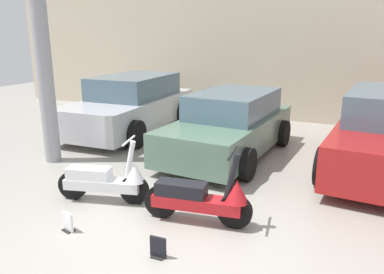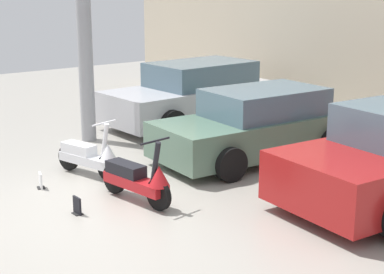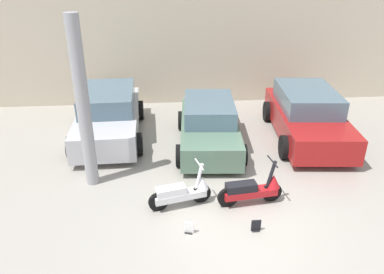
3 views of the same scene
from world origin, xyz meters
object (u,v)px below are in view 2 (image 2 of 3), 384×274
Objects in this scene: placard_near_right_scooter at (77,207)px; car_rear_center at (257,125)px; support_column_side at (85,44)px; scooter_front_right at (138,179)px; placard_near_left_scooter at (41,181)px; car_rear_left at (195,94)px; scooter_front_left at (90,156)px.

car_rear_center is at bearing 96.73° from placard_near_right_scooter.
placard_near_right_scooter is at bearing -30.69° from support_column_side.
placard_near_left_scooter is at bearing -156.66° from scooter_front_right.
car_rear_center reaches higher than placard_near_left_scooter.
car_rear_center is at bearing 93.98° from scooter_front_right.
car_rear_left is at bearing 125.40° from placard_near_right_scooter.
car_rear_left is at bearing 103.45° from scooter_front_left.
car_rear_center reaches higher than placard_near_right_scooter.
support_column_side is at bearing 136.98° from placard_near_left_scooter.
car_rear_left is 3.10m from support_column_side.
placard_near_right_scooter is 0.06× the size of support_column_side.
car_rear_left is at bearing -102.00° from car_rear_center.
scooter_front_left is at bearing 171.15° from scooter_front_right.
scooter_front_left is at bearing 93.83° from placard_near_left_scooter.
car_rear_left is (-2.07, 3.95, 0.33)m from scooter_front_left.
car_rear_left is 6.10m from placard_near_right_scooter.
car_rear_center is at bearing 58.24° from scooter_front_left.
scooter_front_left is 0.94× the size of scooter_front_right.
placard_near_left_scooter is 1.00× the size of placard_near_right_scooter.
support_column_side reaches higher than placard_near_right_scooter.
scooter_front_right is 5.84× the size of placard_near_left_scooter.
car_rear_center is 0.98× the size of support_column_side.
scooter_front_left is 0.36× the size of car_rear_center.
scooter_front_left is 0.35× the size of support_column_side.
scooter_front_left is 3.22m from car_rear_center.
placard_near_right_scooter is 4.65m from support_column_side.
car_rear_left reaches higher than car_rear_center.
scooter_front_right is 1.01m from placard_near_right_scooter.
scooter_front_left is 5.51× the size of placard_near_left_scooter.
scooter_front_left is at bearing -13.22° from car_rear_center.
placard_near_right_scooter is (-0.15, -0.96, -0.26)m from scooter_front_right.
scooter_front_right reaches higher than scooter_front_left.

